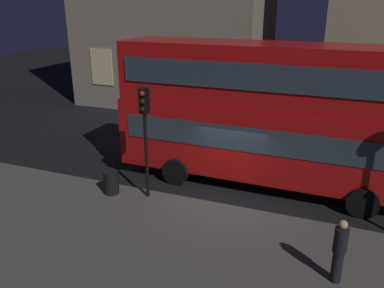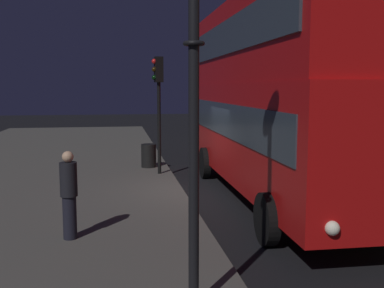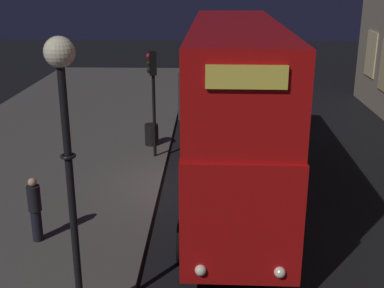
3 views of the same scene
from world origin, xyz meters
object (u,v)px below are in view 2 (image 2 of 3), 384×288
pedestrian (69,194)px  litter_bin (149,156)px  double_decker_bus (272,90)px  traffic_light_near_kerb (158,90)px

pedestrian → litter_bin: pedestrian is taller
double_decker_bus → litter_bin: size_ratio=12.92×
double_decker_bus → litter_bin: bearing=-147.0°
traffic_light_near_kerb → litter_bin: bearing=-177.8°
double_decker_bus → pedestrian: (3.06, -5.15, -2.00)m
traffic_light_near_kerb → litter_bin: 2.80m
double_decker_bus → litter_bin: (-4.82, -3.06, -2.47)m
double_decker_bus → traffic_light_near_kerb: (-3.47, -2.80, -0.04)m
pedestrian → litter_bin: bearing=140.2°
double_decker_bus → pedestrian: bearing=-58.6°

